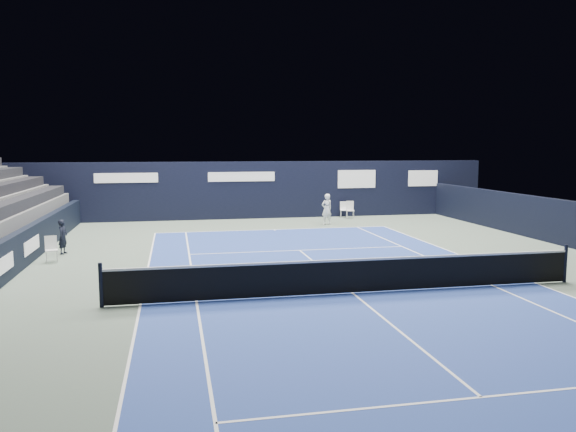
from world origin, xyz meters
name	(u,v)px	position (x,y,z in m)	size (l,w,h in m)	color
ground	(332,277)	(0.00, 2.00, 0.00)	(48.00, 48.00, 0.00)	#506054
court_surface	(353,293)	(0.00, 0.00, 0.00)	(10.97, 23.77, 0.01)	navy
enclosure_wall_right	(554,221)	(10.50, 6.00, 0.90)	(0.30, 22.00, 1.80)	black
folding_chair_back_a	(344,207)	(4.66, 15.89, 0.58)	(0.45, 0.47, 0.87)	white
folding_chair_back_b	(350,209)	(4.84, 15.30, 0.54)	(0.49, 0.48, 0.95)	silver
line_judge_chair	(51,247)	(-8.74, 6.05, 0.50)	(0.47, 0.46, 0.88)	white
line_judge	(63,237)	(-8.61, 7.49, 0.63)	(0.46, 0.30, 1.26)	black
court_markings	(353,293)	(0.00, 0.00, 0.01)	(11.03, 23.83, 0.00)	white
tennis_net	(353,275)	(0.00, 0.00, 0.51)	(12.90, 0.10, 1.10)	black
back_sponsor_wall	(259,190)	(0.01, 16.50, 1.55)	(26.00, 0.63, 3.10)	black
side_barrier_left	(26,246)	(-9.50, 5.97, 0.60)	(0.33, 22.00, 1.20)	black
tennis_player	(327,209)	(2.92, 13.14, 0.78)	(0.65, 0.88, 1.56)	white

